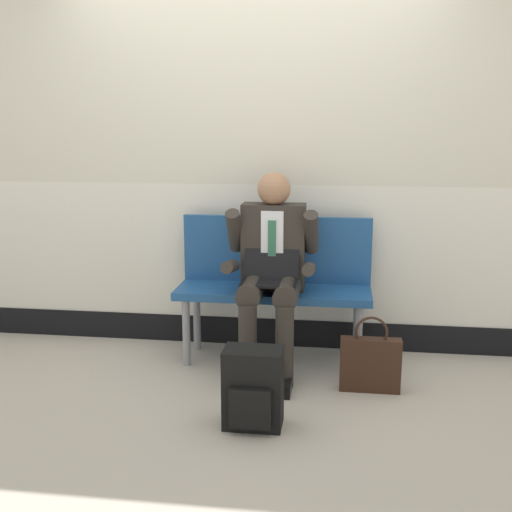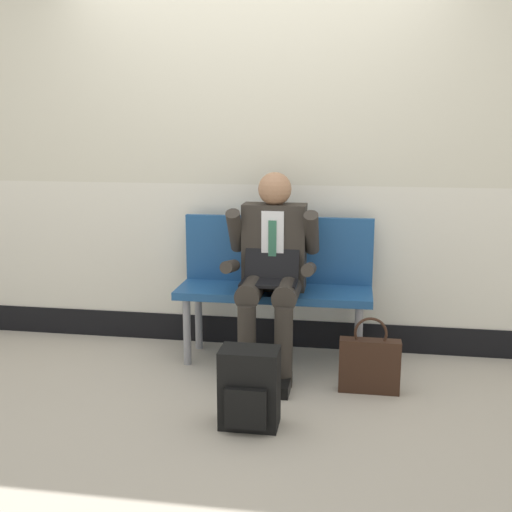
{
  "view_description": "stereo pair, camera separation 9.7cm",
  "coord_description": "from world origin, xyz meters",
  "px_view_note": "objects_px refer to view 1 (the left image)",
  "views": [
    {
      "loc": [
        0.58,
        -3.65,
        1.55
      ],
      "look_at": [
        0.09,
        0.02,
        0.75
      ],
      "focal_mm": 43.63,
      "sensor_mm": 36.0,
      "label": 1
    },
    {
      "loc": [
        0.68,
        -3.64,
        1.55
      ],
      "look_at": [
        0.09,
        0.02,
        0.75
      ],
      "focal_mm": 43.63,
      "sensor_mm": 36.0,
      "label": 2
    }
  ],
  "objects_px": {
    "bench_with_person": "(275,277)",
    "backpack": "(253,389)",
    "person_seated": "(271,267)",
    "handbag": "(370,363)"
  },
  "relations": [
    {
      "from": "bench_with_person",
      "to": "person_seated",
      "type": "height_order",
      "value": "person_seated"
    },
    {
      "from": "person_seated",
      "to": "handbag",
      "type": "bearing_deg",
      "value": -23.45
    },
    {
      "from": "bench_with_person",
      "to": "backpack",
      "type": "bearing_deg",
      "value": -90.29
    },
    {
      "from": "person_seated",
      "to": "backpack",
      "type": "height_order",
      "value": "person_seated"
    },
    {
      "from": "bench_with_person",
      "to": "backpack",
      "type": "relative_size",
      "value": 2.99
    },
    {
      "from": "bench_with_person",
      "to": "handbag",
      "type": "xyz_separation_m",
      "value": [
        0.61,
        -0.47,
        -0.38
      ]
    },
    {
      "from": "bench_with_person",
      "to": "person_seated",
      "type": "xyz_separation_m",
      "value": [
        -0.0,
        -0.2,
        0.11
      ]
    },
    {
      "from": "bench_with_person",
      "to": "backpack",
      "type": "xyz_separation_m",
      "value": [
        -0.0,
        -1.0,
        -0.35
      ]
    },
    {
      "from": "backpack",
      "to": "person_seated",
      "type": "bearing_deg",
      "value": 89.64
    },
    {
      "from": "bench_with_person",
      "to": "person_seated",
      "type": "distance_m",
      "value": 0.23
    }
  ]
}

